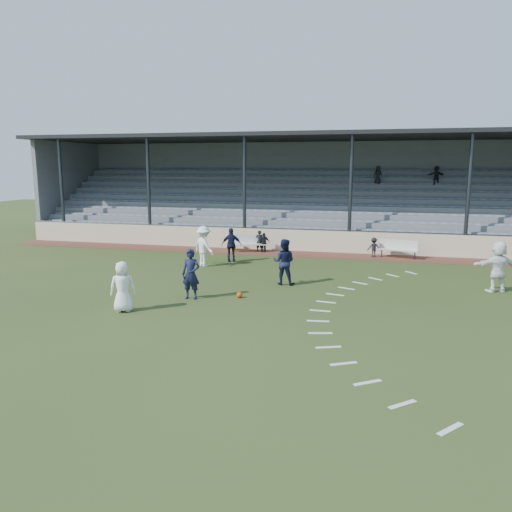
{
  "coord_description": "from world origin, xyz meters",
  "views": [
    {
      "loc": [
        4.71,
        -16.12,
        4.81
      ],
      "look_at": [
        0.0,
        2.5,
        1.3
      ],
      "focal_mm": 35.0,
      "sensor_mm": 36.0,
      "label": 1
    }
  ],
  "objects_px": {
    "bench_left": "(249,242)",
    "bench_right": "(398,247)",
    "football": "(240,295)",
    "player_navy_lead": "(191,274)",
    "trash_bin": "(232,244)",
    "player_white_lead": "(123,287)"
  },
  "relations": [
    {
      "from": "bench_right",
      "to": "player_white_lead",
      "type": "bearing_deg",
      "value": -113.7
    },
    {
      "from": "player_navy_lead",
      "to": "bench_left",
      "type": "bearing_deg",
      "value": 91.77
    },
    {
      "from": "bench_left",
      "to": "bench_right",
      "type": "xyz_separation_m",
      "value": [
        8.04,
        0.06,
        0.0
      ]
    },
    {
      "from": "football",
      "to": "player_white_lead",
      "type": "distance_m",
      "value": 4.25
    },
    {
      "from": "bench_right",
      "to": "player_white_lead",
      "type": "height_order",
      "value": "player_white_lead"
    },
    {
      "from": "trash_bin",
      "to": "bench_right",
      "type": "bearing_deg",
      "value": -0.84
    },
    {
      "from": "trash_bin",
      "to": "football",
      "type": "height_order",
      "value": "trash_bin"
    },
    {
      "from": "bench_left",
      "to": "football",
      "type": "xyz_separation_m",
      "value": [
        2.19,
        -9.61,
        -0.48
      ]
    },
    {
      "from": "bench_right",
      "to": "trash_bin",
      "type": "xyz_separation_m",
      "value": [
        -9.14,
        0.13,
        -0.19
      ]
    },
    {
      "from": "player_white_lead",
      "to": "trash_bin",
      "type": "bearing_deg",
      "value": -116.03
    },
    {
      "from": "bench_right",
      "to": "trash_bin",
      "type": "distance_m",
      "value": 9.14
    },
    {
      "from": "player_white_lead",
      "to": "player_navy_lead",
      "type": "xyz_separation_m",
      "value": [
        1.6,
        2.07,
        0.07
      ]
    },
    {
      "from": "bench_right",
      "to": "player_white_lead",
      "type": "xyz_separation_m",
      "value": [
        -9.12,
        -12.28,
        0.26
      ]
    },
    {
      "from": "player_white_lead",
      "to": "player_navy_lead",
      "type": "distance_m",
      "value": 2.61
    },
    {
      "from": "bench_left",
      "to": "player_navy_lead",
      "type": "bearing_deg",
      "value": -102.01
    },
    {
      "from": "bench_left",
      "to": "player_white_lead",
      "type": "xyz_separation_m",
      "value": [
        -1.09,
        -12.21,
        0.26
      ]
    },
    {
      "from": "bench_left",
      "to": "player_navy_lead",
      "type": "distance_m",
      "value": 10.17
    },
    {
      "from": "football",
      "to": "player_navy_lead",
      "type": "relative_size",
      "value": 0.12
    },
    {
      "from": "football",
      "to": "player_navy_lead",
      "type": "bearing_deg",
      "value": -162.23
    },
    {
      "from": "football",
      "to": "player_white_lead",
      "type": "xyz_separation_m",
      "value": [
        -3.27,
        -2.6,
        0.74
      ]
    },
    {
      "from": "trash_bin",
      "to": "football",
      "type": "relative_size",
      "value": 3.46
    },
    {
      "from": "trash_bin",
      "to": "player_navy_lead",
      "type": "height_order",
      "value": "player_navy_lead"
    }
  ]
}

